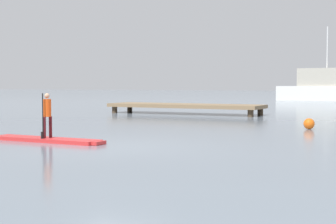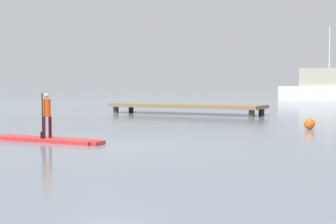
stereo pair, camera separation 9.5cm
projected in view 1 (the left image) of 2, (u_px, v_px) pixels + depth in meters
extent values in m
plane|color=slate|center=(114.00, 146.00, 12.61)|extent=(240.00, 240.00, 0.00)
cube|color=red|center=(45.00, 140.00, 13.68)|extent=(3.28, 0.64, 0.10)
cube|color=red|center=(98.00, 143.00, 12.90)|extent=(0.24, 0.44, 0.09)
cylinder|color=#4C1419|center=(50.00, 127.00, 13.73)|extent=(0.09, 0.09, 0.56)
cylinder|color=#4C1419|center=(44.00, 128.00, 13.51)|extent=(0.09, 0.09, 0.56)
cylinder|color=#E54C14|center=(47.00, 108.00, 13.59)|extent=(0.21, 0.21, 0.47)
sphere|color=tan|center=(47.00, 96.00, 13.58)|extent=(0.13, 0.13, 0.13)
cylinder|color=black|center=(43.00, 116.00, 13.45)|extent=(0.03, 0.03, 1.18)
cube|color=black|center=(43.00, 135.00, 13.48)|extent=(0.03, 0.14, 0.18)
cube|color=silver|center=(326.00, 94.00, 48.09)|extent=(9.13, 2.84, 1.38)
cube|color=#B2AD9E|center=(319.00, 77.00, 48.38)|extent=(3.76, 2.14, 1.68)
cylinder|color=silver|center=(327.00, 47.00, 47.86)|extent=(0.12, 0.12, 3.86)
cube|color=#846B4C|center=(185.00, 106.00, 26.57)|extent=(8.17, 2.16, 0.18)
cylinder|color=#473828|center=(115.00, 108.00, 27.60)|extent=(0.28, 0.28, 0.52)
cylinder|color=#473828|center=(130.00, 107.00, 28.99)|extent=(0.28, 0.28, 0.52)
cylinder|color=#473828|center=(251.00, 111.00, 24.18)|extent=(0.28, 0.28, 0.52)
cylinder|color=#473828|center=(260.00, 110.00, 25.56)|extent=(0.28, 0.28, 0.52)
sphere|color=orange|center=(309.00, 124.00, 17.43)|extent=(0.37, 0.37, 0.37)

